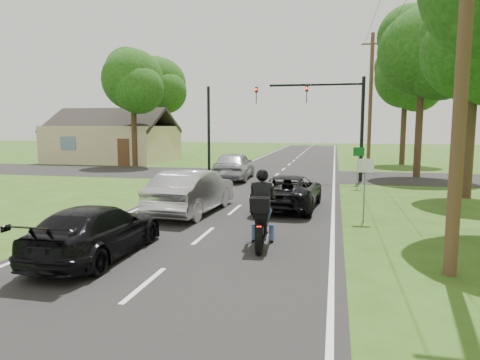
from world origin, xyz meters
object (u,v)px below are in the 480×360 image
Objects in this scene: silver_sedan at (192,191)px; motorcycle_rider at (262,216)px; dark_car_behind at (96,231)px; silver_suv at (234,166)px; dark_suv at (289,191)px; traffic_signal at (330,110)px; utility_pole_far at (370,101)px; sign_green at (359,158)px; utility_pole_near at (465,33)px; sign_white at (365,175)px.

motorcycle_rider is at bearing 134.73° from silver_sedan.
dark_car_behind is at bearing 88.46° from silver_sedan.
dark_car_behind is at bearing 88.07° from silver_suv.
silver_suv is at bearing -59.68° from dark_suv.
dark_suv is 9.24m from silver_suv.
silver_suv is at bearing -170.79° from traffic_signal.
traffic_signal is (1.50, 14.67, 3.31)m from motorcycle_rider.
utility_pole_far is (2.86, 8.00, 0.95)m from traffic_signal.
silver_sedan reaches higher than dark_car_behind.
silver_suv is 2.32× the size of sign_green.
utility_pole_near reaches higher than dark_car_behind.
silver_suv is at bearing -133.24° from utility_pole_far.
silver_sedan is at bearing 146.10° from utility_pole_near.
silver_sedan is at bearing 178.82° from sign_white.
silver_suv is at bearing 124.15° from sign_white.
silver_suv is 6.47m from traffic_signal.
utility_pole_near reaches higher than sign_green.
sign_white is (1.36, -11.02, -2.54)m from traffic_signal.
dark_car_behind is 8.67m from sign_white.
utility_pole_near is 24.00m from utility_pole_far.
sign_green is (7.07, -2.12, 0.75)m from silver_suv.
silver_suv reaches higher than silver_sedan.
traffic_signal is at bearing -109.68° from utility_pole_far.
dark_car_behind is (0.21, -15.60, -0.20)m from silver_suv.
sign_green is at bearing -124.55° from silver_sedan.
utility_pole_far reaches higher than silver_sedan.
dark_car_behind is (-0.55, -5.61, -0.16)m from silver_sedan.
dark_car_behind is at bearing -176.49° from utility_pole_near.
sign_white is at bearing 148.86° from dark_suv.
motorcycle_rider is at bearing 91.97° from dark_suv.
silver_suv is at bearing -81.50° from silver_sedan.
silver_suv is 15.61m from dark_car_behind.
sign_green is (3.06, 11.65, 0.77)m from motorcycle_rider.
utility_pole_far is (8.37, 8.90, 4.23)m from silver_suv.
traffic_signal is 3.00× the size of sign_green.
traffic_signal reaches higher than sign_white.
dark_suv is at bearing 114.05° from silver_suv.
traffic_signal reaches higher than silver_suv.
utility_pole_far reaches higher than motorcycle_rider.
sign_green is (2.90, 6.13, 0.93)m from dark_suv.
utility_pole_near reaches higher than dark_suv.
dark_car_behind is at bearing -140.52° from sign_white.
dark_suv is 6.84m from sign_green.
utility_pole_far reaches higher than sign_white.
utility_pole_far is 19.39m from sign_white.
sign_green is (-1.30, -11.02, -3.49)m from utility_pole_far.
motorcycle_rider is 4.98m from silver_sedan.
dark_suv is at bearing -118.26° from dark_car_behind.
motorcycle_rider is 1.15× the size of sign_green.
utility_pole_near is at bearing -176.52° from dark_car_behind.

